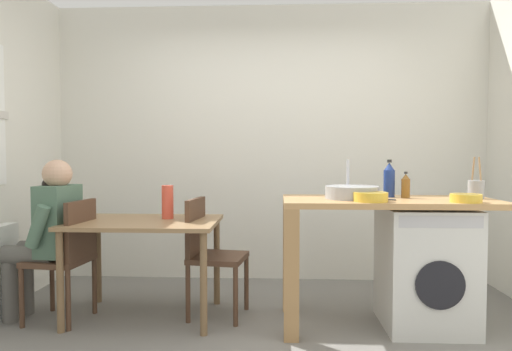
% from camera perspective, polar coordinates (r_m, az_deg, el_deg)
% --- Properties ---
extents(wall_back, '(4.60, 0.10, 2.70)m').
position_cam_1_polar(wall_back, '(4.51, 1.69, 4.06)').
color(wall_back, silver).
rests_on(wall_back, ground_plane).
extents(dining_table, '(1.10, 0.76, 0.74)m').
position_cam_1_polar(dining_table, '(3.54, -13.84, -7.06)').
color(dining_table, olive).
rests_on(dining_table, ground_plane).
extents(chair_person_seat, '(0.44, 0.44, 0.90)m').
position_cam_1_polar(chair_person_seat, '(3.66, -22.64, -9.03)').
color(chair_person_seat, '#4C3323').
rests_on(chair_person_seat, ground_plane).
extents(chair_opposite, '(0.45, 0.45, 0.90)m').
position_cam_1_polar(chair_opposite, '(3.52, -5.97, -9.31)').
color(chair_opposite, '#4C3323').
rests_on(chair_opposite, ground_plane).
extents(seated_person, '(0.52, 0.53, 1.20)m').
position_cam_1_polar(seated_person, '(3.72, -24.80, -6.33)').
color(seated_person, '#595651').
rests_on(seated_person, ground_plane).
extents(kitchen_counter, '(1.50, 0.68, 0.92)m').
position_cam_1_polar(kitchen_counter, '(3.34, 12.84, -5.58)').
color(kitchen_counter, tan).
rests_on(kitchen_counter, ground_plane).
extents(washing_machine, '(0.60, 0.61, 0.86)m').
position_cam_1_polar(washing_machine, '(3.51, 20.57, -10.79)').
color(washing_machine, silver).
rests_on(washing_machine, ground_plane).
extents(sink_basin, '(0.38, 0.38, 0.09)m').
position_cam_1_polar(sink_basin, '(3.31, 11.99, -2.10)').
color(sink_basin, '#9EA0A5').
rests_on(sink_basin, kitchen_counter).
extents(tap, '(0.02, 0.02, 0.28)m').
position_cam_1_polar(tap, '(3.48, 11.53, -0.30)').
color(tap, '#B2B2B7').
rests_on(tap, kitchen_counter).
extents(bottle_tall_green, '(0.08, 0.08, 0.28)m').
position_cam_1_polar(bottle_tall_green, '(3.49, 16.47, -0.57)').
color(bottle_tall_green, navy).
rests_on(bottle_tall_green, kitchen_counter).
extents(bottle_squat_brown, '(0.06, 0.06, 0.19)m').
position_cam_1_polar(bottle_squat_brown, '(3.46, 18.37, -1.28)').
color(bottle_squat_brown, brown).
rests_on(bottle_squat_brown, kitchen_counter).
extents(mixing_bowl, '(0.23, 0.23, 0.06)m').
position_cam_1_polar(mixing_bowl, '(3.13, 14.27, -2.56)').
color(mixing_bowl, gold).
rests_on(mixing_bowl, kitchen_counter).
extents(utensil_crock, '(0.11, 0.11, 0.30)m').
position_cam_1_polar(utensil_crock, '(3.60, 26.03, -1.53)').
color(utensil_crock, gray).
rests_on(utensil_crock, kitchen_counter).
extents(colander, '(0.20, 0.20, 0.06)m').
position_cam_1_polar(colander, '(3.29, 24.98, -2.55)').
color(colander, gold).
rests_on(colander, kitchen_counter).
extents(vase, '(0.09, 0.09, 0.26)m').
position_cam_1_polar(vase, '(3.57, -11.10, -3.30)').
color(vase, '#D84C38').
rests_on(vase, dining_table).
extents(scissors, '(0.15, 0.06, 0.01)m').
position_cam_1_polar(scissors, '(3.25, 15.97, -2.94)').
color(scissors, '#B2B2B7').
rests_on(scissors, kitchen_counter).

